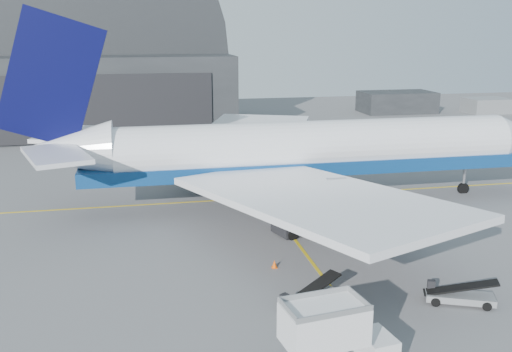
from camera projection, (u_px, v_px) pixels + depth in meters
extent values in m
plane|color=#565659|center=(330.00, 286.00, 36.18)|extent=(200.00, 200.00, 0.00)
cube|color=gold|center=(263.00, 198.00, 55.15)|extent=(80.00, 0.25, 0.02)
cube|color=gold|center=(341.00, 300.00, 34.29)|extent=(0.25, 40.00, 0.02)
cube|color=black|center=(72.00, 92.00, 92.08)|extent=(50.00, 28.00, 12.00)
cube|color=black|center=(61.00, 110.00, 78.96)|extent=(42.00, 0.40, 9.50)
cube|color=black|center=(396.00, 112.00, 111.84)|extent=(14.00, 8.00, 4.00)
cube|color=gray|center=(486.00, 113.00, 111.33)|extent=(8.00, 6.00, 2.80)
cylinder|color=white|center=(318.00, 147.00, 52.53)|extent=(36.62, 4.88, 4.88)
cone|color=white|center=(70.00, 150.00, 48.15)|extent=(7.12, 4.88, 4.88)
cube|color=black|center=(506.00, 133.00, 56.12)|extent=(2.64, 2.24, 0.71)
cube|color=navy|center=(317.00, 164.00, 52.93)|extent=(42.72, 4.93, 1.22)
cube|color=white|center=(314.00, 197.00, 40.42)|extent=(18.76, 24.94, 1.48)
cube|color=white|center=(249.00, 136.00, 63.58)|extent=(18.76, 24.94, 1.48)
cube|color=white|center=(56.00, 155.00, 43.55)|extent=(6.23, 8.51, 0.36)
cube|color=white|center=(69.00, 134.00, 52.24)|extent=(6.23, 8.51, 0.36)
cube|color=#070836|center=(51.00, 79.00, 46.45)|extent=(9.43, 0.51, 11.72)
cylinder|color=gray|center=(335.00, 200.00, 45.28)|extent=(5.29, 2.75, 2.75)
cylinder|color=gray|center=(285.00, 157.00, 60.72)|extent=(5.29, 2.75, 2.75)
cylinder|color=#A5A5AA|center=(464.00, 179.00, 56.45)|extent=(0.28, 0.28, 2.85)
cylinder|color=black|center=(463.00, 188.00, 56.69)|extent=(1.12, 0.36, 1.12)
cylinder|color=black|center=(305.00, 208.00, 50.23)|extent=(1.32, 0.46, 1.32)
cylinder|color=black|center=(287.00, 188.00, 56.41)|extent=(1.32, 0.46, 1.32)
cube|color=silver|center=(376.00, 348.00, 26.98)|extent=(1.68, 2.20, 1.41)
cube|color=black|center=(388.00, 342.00, 27.14)|extent=(0.31, 1.66, 0.79)
cube|color=silver|center=(324.00, 324.00, 25.61)|extent=(3.97, 2.71, 1.76)
cube|color=black|center=(300.00, 225.00, 45.71)|extent=(4.71, 3.52, 0.94)
cube|color=silver|center=(307.00, 214.00, 45.80)|extent=(1.99, 2.26, 0.94)
cylinder|color=black|center=(323.00, 228.00, 45.58)|extent=(1.01, 0.65, 0.94)
cylinder|color=black|center=(308.00, 220.00, 47.34)|extent=(1.01, 0.65, 0.94)
cylinder|color=black|center=(292.00, 234.00, 44.16)|extent=(1.01, 0.65, 0.94)
cylinder|color=black|center=(278.00, 226.00, 45.92)|extent=(1.01, 0.65, 0.94)
cube|color=gray|center=(311.00, 300.00, 33.42)|extent=(4.21, 3.15, 0.41)
cube|color=black|center=(311.00, 290.00, 33.26)|extent=(4.22, 2.87, 1.17)
cube|color=black|center=(284.00, 299.00, 32.64)|extent=(0.58, 0.54, 0.55)
cylinder|color=black|center=(336.00, 299.00, 33.90)|extent=(0.59, 0.47, 0.55)
cylinder|color=black|center=(320.00, 292.00, 34.85)|extent=(0.59, 0.47, 0.55)
cylinder|color=black|center=(301.00, 314.00, 32.06)|extent=(0.59, 0.47, 0.55)
cylinder|color=black|center=(285.00, 306.00, 33.01)|extent=(0.59, 0.47, 0.55)
cube|color=gray|center=(460.00, 297.00, 33.84)|extent=(4.15, 2.75, 0.40)
cube|color=black|center=(461.00, 288.00, 33.68)|extent=(4.22, 2.44, 1.14)
cube|color=black|center=(431.00, 285.00, 34.49)|extent=(0.55, 0.50, 0.54)
cylinder|color=black|center=(487.00, 306.00, 33.01)|extent=(0.58, 0.41, 0.54)
cylinder|color=black|center=(483.00, 297.00, 34.20)|extent=(0.58, 0.41, 0.54)
cylinder|color=black|center=(436.00, 302.00, 33.54)|extent=(0.58, 0.41, 0.54)
cylinder|color=black|center=(433.00, 293.00, 34.73)|extent=(0.58, 0.41, 0.54)
cube|color=#DC4B06|center=(274.00, 267.00, 39.01)|extent=(0.39, 0.39, 0.03)
cone|color=#DC4B06|center=(274.00, 264.00, 38.94)|extent=(0.39, 0.39, 0.56)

